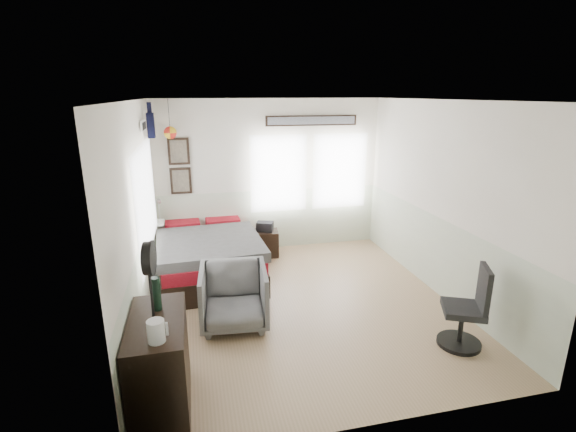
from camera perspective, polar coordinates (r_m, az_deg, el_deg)
The scene contains 12 objects.
ground_plane at distance 5.86m, azimuth 1.88°, elevation -11.94°, with size 4.00×4.50×0.01m, color #987954.
room_shell at distance 5.44m, azimuth 0.74°, elevation 4.06°, with size 4.02×4.52×2.71m.
wall_decor at distance 6.97m, azimuth -11.19°, elevation 10.55°, with size 3.55×1.32×1.44m.
bed at distance 6.68m, azimuth -10.76°, elevation -5.39°, with size 1.61×2.17×0.67m.
dresser at distance 4.11m, azimuth -17.10°, elevation -18.89°, with size 0.48×1.00×0.90m, color black.
armchair at distance 5.26m, azimuth -7.42°, elevation -10.84°, with size 0.81×0.83×0.76m, color slate.
nightstand at distance 7.40m, azimuth -3.14°, elevation -3.74°, with size 0.46×0.36×0.46m, color black.
task_chair at distance 5.21m, azimuth 23.36°, elevation -12.23°, with size 0.57×0.57×0.97m.
kettle at distance 3.53m, azimuth -17.58°, elevation -14.79°, with size 0.16×0.14×0.18m.
bottle at distance 3.96m, azimuth -17.54°, elevation -10.12°, with size 0.08×0.08×0.31m, color black.
stand_fan at distance 3.62m, azimuth -18.47°, elevation -5.70°, with size 0.10×0.30×0.73m.
black_bag at distance 7.30m, azimuth -3.18°, elevation -1.45°, with size 0.28×0.18×0.17m, color black.
Camera 1 is at (-1.35, -4.97, 2.78)m, focal length 26.00 mm.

